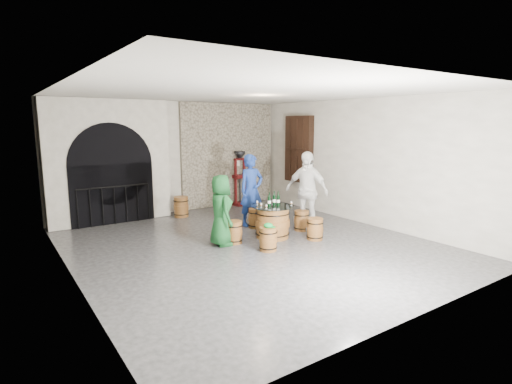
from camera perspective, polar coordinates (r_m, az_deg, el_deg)
ground at (r=8.68m, az=-0.95°, el=-7.49°), size 8.00×8.00×0.00m
wall_back at (r=11.87m, az=-11.68°, el=4.87°), size 8.00×0.00×8.00m
wall_front at (r=5.50m, az=22.60°, el=-1.21°), size 8.00×0.00×8.00m
wall_left at (r=7.07m, az=-25.41°, el=0.89°), size 0.00×8.00×8.00m
wall_right at (r=10.66m, az=14.98°, el=4.20°), size 0.00×8.00×8.00m
ceiling at (r=8.31m, az=-1.01°, el=14.09°), size 8.00×8.00×0.00m
stone_facing_panel at (r=12.62m, az=-3.99°, el=5.33°), size 3.20×0.12×3.18m
arched_opening at (r=11.03m, az=-20.30°, el=4.01°), size 3.10×0.60×3.19m
shuttered_window at (r=12.27m, az=6.11°, el=6.11°), size 0.23×1.10×2.00m
barrel_table at (r=9.09m, az=2.38°, el=-4.30°), size 0.95×0.95×0.74m
barrel_stool_left at (r=8.71m, az=-3.18°, el=-5.76°), size 0.38×0.38×0.49m
barrel_stool_far at (r=9.97m, az=-0.06°, el=-3.75°), size 0.38×0.38×0.49m
barrel_stool_right at (r=9.78m, az=6.52°, el=-4.08°), size 0.38×0.38×0.49m
barrel_stool_near_right at (r=9.06m, az=8.43°, el=-5.25°), size 0.38×0.38×0.49m
barrel_stool_near_left at (r=8.20m, az=1.75°, el=-6.74°), size 0.38×0.38×0.49m
green_cap at (r=8.13m, az=1.79°, el=-4.80°), size 0.23×0.19×0.10m
person_green at (r=8.48m, az=-5.05°, el=-2.62°), size 0.58×0.80×1.52m
person_blue at (r=10.07m, az=-0.66°, el=0.25°), size 0.67×0.44×1.82m
person_white at (r=9.74m, az=7.21°, el=0.16°), size 0.82×1.22×1.92m
wine_bottle_left at (r=8.94m, az=1.91°, el=-1.24°), size 0.08×0.08×0.32m
wine_bottle_center at (r=9.05m, az=3.19°, el=-1.11°), size 0.08×0.08×0.32m
wine_bottle_right at (r=9.09m, az=2.62°, el=-1.07°), size 0.08×0.08×0.32m
tasting_glass_a at (r=8.68m, az=1.50°, el=-2.12°), size 0.05×0.05×0.10m
tasting_glass_b at (r=9.23m, az=2.82°, el=-1.41°), size 0.05×0.05×0.10m
tasting_glass_c at (r=9.09m, az=0.17°, el=-1.58°), size 0.05×0.05×0.10m
tasting_glass_d at (r=9.18m, az=2.38°, el=-1.48°), size 0.05×0.05×0.10m
tasting_glass_e at (r=9.05m, az=5.07°, el=-1.67°), size 0.05×0.05×0.10m
tasting_glass_f at (r=8.83m, az=0.74°, el=-1.92°), size 0.05×0.05×0.10m
side_barrel at (r=11.31m, az=-10.65°, el=-2.09°), size 0.43×0.43×0.57m
corking_press at (r=12.62m, az=-2.30°, el=2.60°), size 0.73×0.45×1.71m
control_box at (r=12.70m, az=-2.82°, el=4.24°), size 0.18×0.10×0.22m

